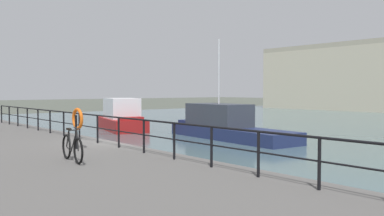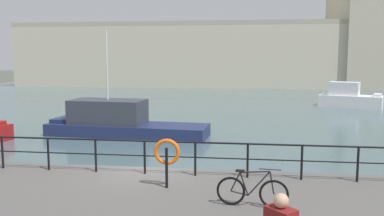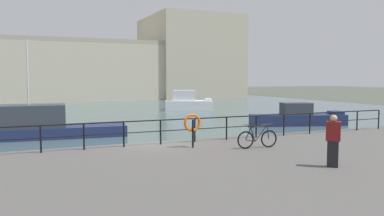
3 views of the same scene
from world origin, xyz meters
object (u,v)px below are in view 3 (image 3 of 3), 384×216
(moored_blue_motorboat, at_px, (40,125))
(moored_white_yacht, at_px, (188,102))
(parked_bicycle, at_px, (257,139))
(standing_person, at_px, (333,140))
(life_ring_stand, at_px, (192,124))
(moored_harbor_tender, at_px, (298,117))
(harbor_building, at_px, (98,68))

(moored_blue_motorboat, bearing_deg, moored_white_yacht, -131.86)
(parked_bicycle, height_order, standing_person, standing_person)
(life_ring_stand, bearing_deg, moored_blue_motorboat, 113.85)
(moored_blue_motorboat, distance_m, parked_bicycle, 15.31)
(life_ring_stand, relative_size, standing_person, 0.83)
(standing_person, bearing_deg, moored_blue_motorboat, 71.14)
(moored_blue_motorboat, distance_m, moored_harbor_tender, 19.41)
(parked_bicycle, bearing_deg, harbor_building, 91.84)
(moored_blue_motorboat, distance_m, standing_person, 18.93)
(harbor_building, height_order, parked_bicycle, harbor_building)
(harbor_building, distance_m, moored_blue_motorboat, 45.95)
(moored_white_yacht, xyz_separation_m, life_ring_stand, (-11.78, -28.23, 1.07))
(moored_harbor_tender, height_order, life_ring_stand, life_ring_stand)
(standing_person, bearing_deg, harbor_building, 42.47)
(harbor_building, xyz_separation_m, parked_bicycle, (-4.16, -57.39, -4.15))
(life_ring_stand, bearing_deg, moored_white_yacht, 67.34)
(moored_blue_motorboat, height_order, life_ring_stand, moored_blue_motorboat)
(standing_person, bearing_deg, parked_bicycle, 51.10)
(moored_blue_motorboat, bearing_deg, harbor_building, -100.32)
(moored_white_yacht, height_order, life_ring_stand, life_ring_stand)
(moored_blue_motorboat, relative_size, life_ring_stand, 6.97)
(moored_white_yacht, bearing_deg, moored_harbor_tender, -61.12)
(harbor_building, bearing_deg, life_ring_stand, -96.62)
(moored_blue_motorboat, xyz_separation_m, moored_white_yacht, (17.10, 16.20, 0.05))
(harbor_building, relative_size, parked_bicycle, 37.23)
(moored_blue_motorboat, height_order, standing_person, moored_blue_motorboat)
(moored_harbor_tender, xyz_separation_m, parked_bicycle, (-11.69, -12.07, 0.74))
(moored_white_yacht, bearing_deg, harbor_building, 122.10)
(moored_harbor_tender, distance_m, life_ring_stand, 17.81)
(moored_harbor_tender, bearing_deg, parked_bicycle, -117.35)
(harbor_building, relative_size, moored_white_yacht, 11.10)
(moored_harbor_tender, bearing_deg, harbor_building, 116.16)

